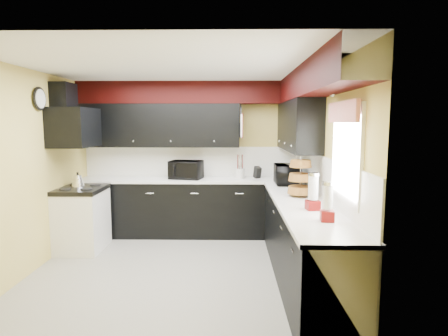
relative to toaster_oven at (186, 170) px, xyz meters
name	(u,v)px	position (x,y,z in m)	size (l,w,h in m)	color
ground	(178,270)	(0.07, -1.48, -1.09)	(3.60, 3.60, 0.00)	gray
wall_back	(192,158)	(0.07, 0.32, 0.16)	(3.60, 0.06, 2.50)	#E0C666
wall_right	(324,172)	(1.87, -1.48, 0.16)	(0.06, 3.60, 2.50)	#E0C666
wall_left	(31,171)	(-1.73, -1.48, 0.16)	(0.06, 3.60, 2.50)	#E0C666
ceiling	(175,67)	(0.07, -1.48, 1.41)	(3.60, 3.60, 0.06)	white
cab_back	(190,208)	(0.07, 0.02, -0.64)	(3.60, 0.60, 0.90)	black
cab_right	(303,244)	(1.57, -1.78, -0.64)	(0.60, 3.00, 0.90)	black
counter_back	(190,180)	(0.07, 0.02, -0.17)	(3.62, 0.64, 0.04)	white
counter_right	(304,204)	(1.57, -1.78, -0.17)	(0.64, 3.02, 0.04)	white
splash_back	(192,161)	(0.07, 0.31, 0.10)	(3.60, 0.02, 0.50)	white
splash_right	(323,177)	(1.86, -1.48, 0.10)	(0.02, 3.60, 0.50)	white
upper_back	(160,126)	(-0.43, 0.14, 0.71)	(2.60, 0.35, 0.70)	black
upper_right	(298,126)	(1.69, -0.58, 0.71)	(0.35, 1.80, 0.70)	black
soffit_back	(190,93)	(0.07, 0.14, 1.24)	(3.60, 0.36, 0.35)	black
soffit_right	(315,80)	(1.69, -1.66, 1.24)	(0.36, 3.24, 0.35)	black
stove	(82,221)	(-1.43, -0.73, -0.66)	(0.60, 0.75, 0.86)	white
cooktop	(81,189)	(-1.43, -0.73, -0.20)	(0.62, 0.77, 0.06)	black
hood	(74,127)	(-1.48, -0.73, 0.69)	(0.50, 0.78, 0.55)	black
hood_duct	(64,97)	(-1.61, -0.73, 1.11)	(0.24, 0.40, 0.40)	black
window	(347,154)	(1.85, -2.38, 0.46)	(0.03, 0.86, 0.96)	white
valance	(343,112)	(1.80, -2.38, 0.86)	(0.04, 0.88, 0.20)	red
pan_top	(241,113)	(0.89, 0.07, 0.91)	(0.03, 0.22, 0.40)	black
pan_mid	(241,129)	(0.89, -0.06, 0.66)	(0.03, 0.28, 0.46)	black
pan_low	(240,130)	(0.89, 0.20, 0.63)	(0.03, 0.24, 0.42)	black
cut_board	(242,126)	(0.90, -0.18, 0.71)	(0.03, 0.26, 0.35)	white
baskets	(300,177)	(1.59, -1.43, 0.09)	(0.27, 0.27, 0.50)	brown
clock	(39,99)	(-1.70, -1.23, 1.06)	(0.03, 0.30, 0.30)	black
deco_plate	(332,86)	(1.84, -1.83, 1.16)	(0.03, 0.24, 0.24)	white
toaster_oven	(186,170)	(0.00, 0.00, 0.00)	(0.50, 0.42, 0.29)	black
microwave	(287,174)	(1.57, -0.51, 0.00)	(0.52, 0.36, 0.29)	black
utensil_crock	(240,174)	(0.88, 0.04, -0.07)	(0.15, 0.15, 0.16)	beige
knife_block	(257,173)	(1.17, 0.07, -0.05)	(0.09, 0.12, 0.19)	black
kettle	(78,181)	(-1.51, -0.63, -0.08)	(0.18, 0.18, 0.16)	silver
dispenser_a	(313,193)	(1.59, -2.16, 0.03)	(0.13, 0.13, 0.35)	#62060A
dispenser_b	(328,204)	(1.62, -2.61, 0.02)	(0.12, 0.12, 0.32)	#65140D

